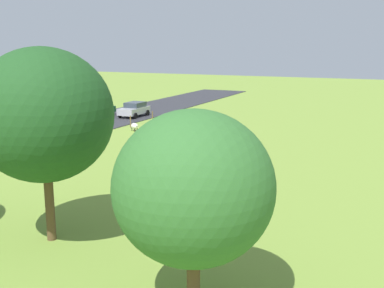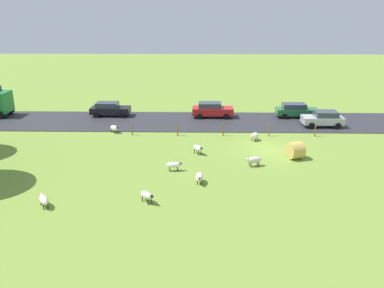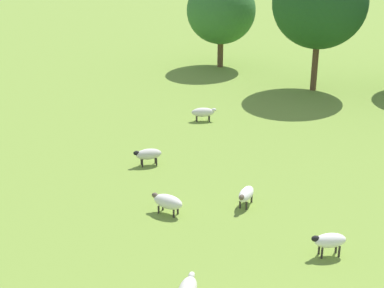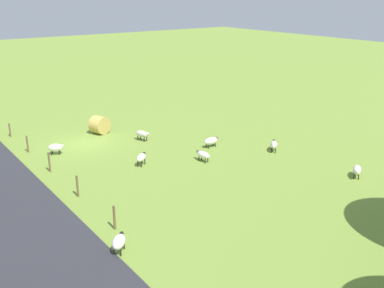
{
  "view_description": "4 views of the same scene",
  "coord_description": "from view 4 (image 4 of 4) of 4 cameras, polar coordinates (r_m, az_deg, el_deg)",
  "views": [
    {
      "loc": [
        -20.57,
        38.26,
        8.05
      ],
      "look_at": [
        -7.12,
        8.92,
        1.17
      ],
      "focal_mm": 43.8,
      "sensor_mm": 36.0,
      "label": 1
    },
    {
      "loc": [
        -31.67,
        5.99,
        11.3
      ],
      "look_at": [
        -4.24,
        6.57,
        1.93
      ],
      "focal_mm": 36.28,
      "sensor_mm": 36.0,
      "label": 2
    },
    {
      "loc": [
        2.52,
        -9.15,
        9.78
      ],
      "look_at": [
        -7.45,
        8.57,
        1.7
      ],
      "focal_mm": 52.83,
      "sensor_mm": 36.0,
      "label": 3
    },
    {
      "loc": [
        12.09,
        29.9,
        10.68
      ],
      "look_at": [
        -3.36,
        8.68,
        1.71
      ],
      "focal_mm": 42.24,
      "sensor_mm": 36.0,
      "label": 4
    }
  ],
  "objects": [
    {
      "name": "sheep_5",
      "position": [
        32.25,
        2.43,
        0.39
      ],
      "size": [
        1.25,
        0.51,
        0.73
      ],
      "color": "silver",
      "rests_on": "ground_plane"
    },
    {
      "name": "sheep_3",
      "position": [
        28.81,
        20.11,
        -3.1
      ],
      "size": [
        1.26,
        1.06,
        0.72
      ],
      "color": "silver",
      "rests_on": "ground_plane"
    },
    {
      "name": "sheep_2",
      "position": [
        31.89,
        10.28,
        -0.07
      ],
      "size": [
        1.12,
        1.11,
        0.74
      ],
      "color": "beige",
      "rests_on": "ground_plane"
    },
    {
      "name": "ground_plane",
      "position": [
        33.98,
        -13.32,
        0.01
      ],
      "size": [
        160.0,
        160.0,
        0.0
      ],
      "primitive_type": "plane",
      "color": "olive"
    },
    {
      "name": "fence_post_2",
      "position": [
        29.17,
        -17.57,
        -2.22
      ],
      "size": [
        0.12,
        0.12,
        1.26
      ],
      "primitive_type": "cylinder",
      "color": "brown",
      "rests_on": "ground_plane"
    },
    {
      "name": "fence_post_1",
      "position": [
        33.17,
        -20.06,
        -0.03
      ],
      "size": [
        0.12,
        0.12,
        1.19
      ],
      "primitive_type": "cylinder",
      "color": "brown",
      "rests_on": "ground_plane"
    },
    {
      "name": "hay_bale_0",
      "position": [
        36.05,
        -11.59,
        2.39
      ],
      "size": [
        1.66,
        1.46,
        1.39
      ],
      "primitive_type": "cylinder",
      "rotation": [
        1.57,
        0.0,
        0.32
      ],
      "color": "tan",
      "rests_on": "ground_plane"
    },
    {
      "name": "fence_post_4",
      "position": [
        21.68,
        -9.78,
        -9.14
      ],
      "size": [
        0.12,
        0.12,
        1.21
      ],
      "primitive_type": "cylinder",
      "color": "brown",
      "rests_on": "ground_plane"
    },
    {
      "name": "sheep_4",
      "position": [
        33.84,
        -6.3,
        1.26
      ],
      "size": [
        0.82,
        1.33,
        0.77
      ],
      "color": "beige",
      "rests_on": "ground_plane"
    },
    {
      "name": "sheep_6",
      "position": [
        32.18,
        -16.86,
        -0.45
      ],
      "size": [
        1.11,
        0.97,
        0.76
      ],
      "color": "silver",
      "rests_on": "ground_plane"
    },
    {
      "name": "sheep_1",
      "position": [
        29.05,
        -6.42,
        -1.71
      ],
      "size": [
        1.09,
        0.98,
        0.77
      ],
      "color": "white",
      "rests_on": "ground_plane"
    },
    {
      "name": "sheep_7",
      "position": [
        29.56,
        1.42,
        -1.37
      ],
      "size": [
        0.55,
        1.22,
        0.69
      ],
      "color": "white",
      "rests_on": "ground_plane"
    },
    {
      "name": "fence_post_3",
      "position": [
        25.32,
        -14.27,
        -5.19
      ],
      "size": [
        0.12,
        0.12,
        1.23
      ],
      "primitive_type": "cylinder",
      "color": "brown",
      "rests_on": "ground_plane"
    },
    {
      "name": "fence_post_0",
      "position": [
        37.26,
        -22.01,
        1.64
      ],
      "size": [
        0.12,
        0.12,
        1.06
      ],
      "primitive_type": "cylinder",
      "color": "brown",
      "rests_on": "ground_plane"
    },
    {
      "name": "sheep_0",
      "position": [
        19.97,
        -9.23,
        -12.09
      ],
      "size": [
        1.08,
        1.11,
        0.76
      ],
      "color": "white",
      "rests_on": "ground_plane"
    }
  ]
}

